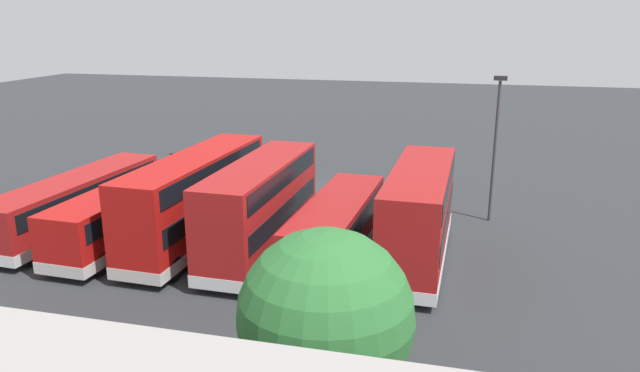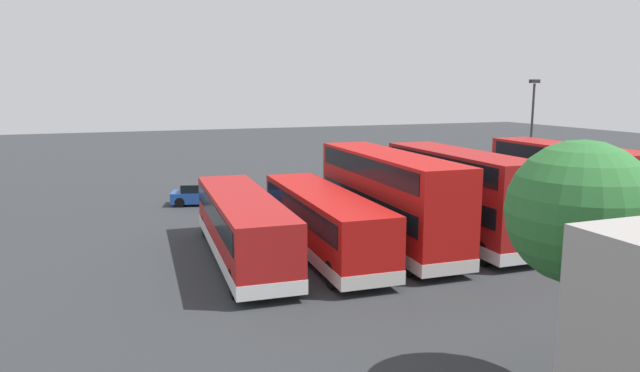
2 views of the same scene
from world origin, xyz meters
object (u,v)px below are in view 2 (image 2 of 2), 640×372
at_px(bus_double_decker_near_end, 567,183).
at_px(waste_bin_yellow, 275,186).
at_px(bus_double_decker_fourth, 388,196).
at_px(bus_double_decker_third, 458,194).
at_px(lamp_post_tall, 532,130).
at_px(bus_single_deck_fifth, 323,220).
at_px(bus_single_deck_second, 519,204).
at_px(bus_single_deck_sixth, 242,225).
at_px(car_hatchback_silver, 204,194).

xyz_separation_m(bus_double_decker_near_end, waste_bin_yellow, (12.31, -15.44, -1.97)).
height_order(bus_double_decker_near_end, bus_double_decker_fourth, same).
relative_size(bus_double_decker_third, lamp_post_tall, 1.29).
relative_size(bus_single_deck_fifth, lamp_post_tall, 1.45).
relative_size(lamp_post_tall, waste_bin_yellow, 8.61).
distance_m(bus_double_decker_third, lamp_post_tall, 13.63).
bearing_deg(bus_single_deck_second, bus_double_decker_fourth, -4.31).
xyz_separation_m(bus_single_deck_sixth, car_hatchback_silver, (-0.45, -13.02, -0.92)).
height_order(bus_single_deck_fifth, bus_single_deck_sixth, same).
relative_size(bus_double_decker_near_end, bus_double_decker_fourth, 0.86).
height_order(bus_single_deck_second, lamp_post_tall, lamp_post_tall).
distance_m(bus_double_decker_near_end, bus_single_deck_sixth, 18.35).
bearing_deg(bus_single_deck_fifth, waste_bin_yellow, -98.37).
height_order(lamp_post_tall, waste_bin_yellow, lamp_post_tall).
distance_m(bus_single_deck_second, bus_single_deck_fifth, 10.89).
height_order(bus_double_decker_near_end, lamp_post_tall, lamp_post_tall).
bearing_deg(bus_single_deck_sixth, waste_bin_yellow, -111.36).
distance_m(bus_double_decker_third, bus_single_deck_sixth, 10.85).
relative_size(bus_double_decker_near_end, bus_double_decker_third, 0.98).
distance_m(bus_single_deck_fifth, car_hatchback_silver, 13.90).
bearing_deg(bus_double_decker_fourth, lamp_post_tall, -153.95).
xyz_separation_m(bus_double_decker_fourth, bus_single_deck_sixth, (7.16, -0.17, -0.83)).
bearing_deg(bus_single_deck_fifth, car_hatchback_silver, -76.51).
xyz_separation_m(bus_double_decker_third, car_hatchback_silver, (10.35, -13.74, -1.75)).
relative_size(bus_single_deck_second, bus_double_decker_fourth, 0.86).
relative_size(bus_double_decker_fourth, bus_single_deck_sixth, 0.98).
height_order(bus_double_decker_third, bus_double_decker_fourth, same).
bearing_deg(bus_double_decker_third, bus_double_decker_fourth, -8.57).
bearing_deg(bus_single_deck_second, bus_single_deck_fifth, -1.39).
relative_size(bus_single_deck_second, bus_single_deck_fifth, 0.87).
distance_m(bus_single_deck_fifth, waste_bin_yellow, 16.05).
distance_m(bus_double_decker_near_end, car_hatchback_silver, 22.22).
distance_m(bus_single_deck_second, lamp_post_tall, 11.03).
bearing_deg(waste_bin_yellow, car_hatchback_silver, 22.95).
bearing_deg(car_hatchback_silver, lamp_post_tall, 164.21).
distance_m(bus_single_deck_fifth, bus_single_deck_sixth, 3.71).
xyz_separation_m(bus_single_deck_second, lamp_post_tall, (-7.23, -7.71, 3.15)).
distance_m(bus_single_deck_second, car_hatchback_silver, 19.73).
bearing_deg(car_hatchback_silver, bus_double_decker_near_end, 143.81).
relative_size(bus_single_deck_second, waste_bin_yellow, 10.80).
height_order(bus_double_decker_fourth, car_hatchback_silver, bus_double_decker_fourth).
distance_m(car_hatchback_silver, waste_bin_yellow, 6.05).
distance_m(bus_double_decker_near_end, bus_single_deck_fifth, 14.67).
bearing_deg(car_hatchback_silver, bus_double_decker_fourth, 116.97).
distance_m(bus_double_decker_third, bus_single_deck_fifth, 7.16).
xyz_separation_m(bus_single_deck_second, car_hatchback_silver, (14.12, -13.75, -0.92)).
xyz_separation_m(bus_double_decker_near_end, bus_single_deck_fifth, (14.64, 0.40, -0.82)).
xyz_separation_m(bus_double_decker_near_end, car_hatchback_silver, (17.88, -13.08, -1.75)).
distance_m(bus_single_deck_sixth, waste_bin_yellow, 16.55).
height_order(bus_double_decker_third, car_hatchback_silver, bus_double_decker_third).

